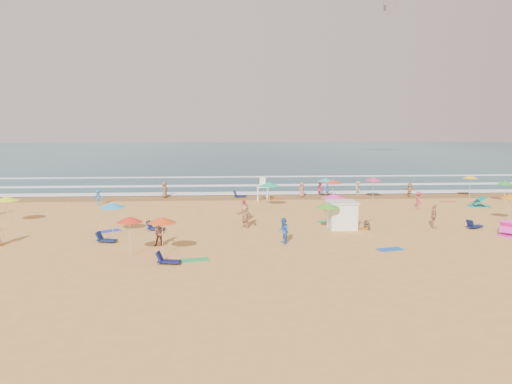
{
  "coord_description": "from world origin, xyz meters",
  "views": [
    {
      "loc": [
        -3.44,
        -41.11,
        8.19
      ],
      "look_at": [
        -0.52,
        6.0,
        1.5
      ],
      "focal_mm": 35.0,
      "sensor_mm": 36.0,
      "label": 1
    }
  ],
  "objects": [
    {
      "name": "bicycle",
      "position": [
        7.42,
        -4.13,
        0.4
      ],
      "size": [
        0.57,
        1.54,
        0.8
      ],
      "primitive_type": "imported",
      "rotation": [
        0.0,
        0.0,
        0.02
      ],
      "color": "black",
      "rests_on": "ground"
    },
    {
      "name": "lifeguard_stand",
      "position": [
        0.39,
        9.6,
        1.05
      ],
      "size": [
        1.2,
        1.2,
        2.1
      ],
      "primitive_type": null,
      "color": "white",
      "rests_on": "ground"
    },
    {
      "name": "surf_foam",
      "position": [
        0.0,
        21.32,
        0.1
      ],
      "size": [
        200.0,
        18.7,
        0.05
      ],
      "color": "white",
      "rests_on": "ground"
    },
    {
      "name": "beachgoers",
      "position": [
        0.97,
        2.98,
        0.84
      ],
      "size": [
        41.21,
        23.98,
        2.14
      ],
      "color": "#AD874F",
      "rests_on": "ground"
    },
    {
      "name": "ground",
      "position": [
        0.0,
        0.0,
        0.0
      ],
      "size": [
        220.0,
        220.0,
        0.0
      ],
      "primitive_type": "plane",
      "color": "gold",
      "rests_on": "ground"
    },
    {
      "name": "ocean",
      "position": [
        0.0,
        84.0,
        0.0
      ],
      "size": [
        220.0,
        140.0,
        0.18
      ],
      "primitive_type": "cube",
      "color": "#0C4756",
      "rests_on": "ground"
    },
    {
      "name": "loungers",
      "position": [
        8.49,
        -3.18,
        0.17
      ],
      "size": [
        44.14,
        26.21,
        0.34
      ],
      "color": "#0E1C49",
      "rests_on": "ground"
    },
    {
      "name": "popup_tents",
      "position": [
        19.28,
        -0.81,
        0.6
      ],
      "size": [
        6.4,
        14.63,
        1.2
      ],
      "color": "#DB30AA",
      "rests_on": "ground"
    },
    {
      "name": "beach_umbrellas",
      "position": [
        1.88,
        1.13,
        2.11
      ],
      "size": [
        58.76,
        24.02,
        0.82
      ],
      "color": "green",
      "rests_on": "ground"
    },
    {
      "name": "cabana_roof",
      "position": [
        5.52,
        -3.83,
        2.06
      ],
      "size": [
        2.2,
        2.2,
        0.12
      ],
      "primitive_type": "cube",
      "color": "silver",
      "rests_on": "cabana"
    },
    {
      "name": "wet_sand",
      "position": [
        0.0,
        12.5,
        0.01
      ],
      "size": [
        220.0,
        220.0,
        0.0
      ],
      "primitive_type": "plane",
      "color": "olive",
      "rests_on": "ground"
    },
    {
      "name": "cabana",
      "position": [
        5.52,
        -3.83,
        1.0
      ],
      "size": [
        2.0,
        2.0,
        2.0
      ],
      "primitive_type": "cube",
      "color": "white",
      "rests_on": "ground"
    },
    {
      "name": "towels",
      "position": [
        1.4,
        -2.46,
        0.01
      ],
      "size": [
        41.93,
        25.6,
        0.03
      ],
      "color": "#CF5519",
      "rests_on": "ground"
    }
  ]
}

